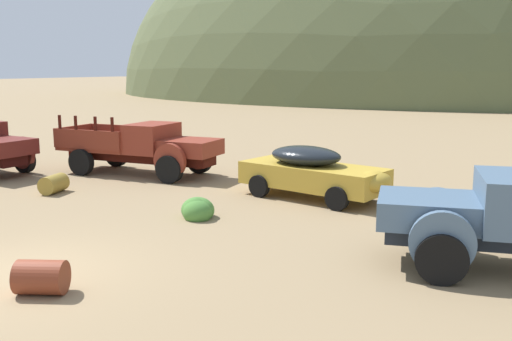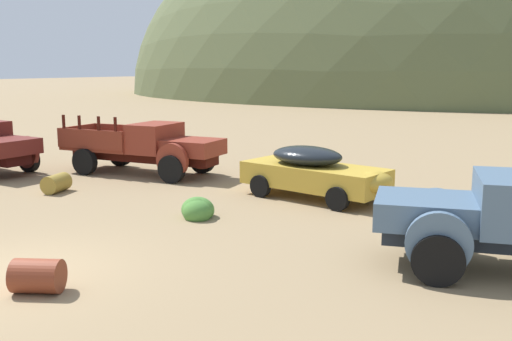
{
  "view_description": "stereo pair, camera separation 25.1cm",
  "coord_description": "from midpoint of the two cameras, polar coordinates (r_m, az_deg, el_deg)",
  "views": [
    {
      "loc": [
        9.59,
        -6.5,
        3.95
      ],
      "look_at": [
        1.42,
        6.26,
        1.23
      ],
      "focal_mm": 41.19,
      "sensor_mm": 36.0,
      "label": 1
    },
    {
      "loc": [
        9.8,
        -6.36,
        3.95
      ],
      "look_at": [
        1.42,
        6.26,
        1.23
      ],
      "focal_mm": 41.19,
      "sensor_mm": 36.0,
      "label": 2
    }
  ],
  "objects": [
    {
      "name": "oil_drum_foreground",
      "position": [
        19.5,
        -19.4,
        -1.24
      ],
      "size": [
        0.83,
        1.05,
        0.57
      ],
      "color": "olive",
      "rests_on": "ground"
    },
    {
      "name": "ground_plane",
      "position": [
        12.29,
        -22.83,
        -9.4
      ],
      "size": [
        300.0,
        300.0,
        0.0
      ],
      "primitive_type": "plane",
      "color": "#937A56"
    },
    {
      "name": "hill_distant",
      "position": [
        81.05,
        12.43,
        7.14
      ],
      "size": [
        80.58,
        53.12,
        52.26
      ],
      "primitive_type": "ellipsoid",
      "color": "#56603D",
      "rests_on": "ground"
    },
    {
      "name": "car_faded_yellow",
      "position": [
        17.55,
        5.5,
        -0.16
      ],
      "size": [
        4.8,
        2.28,
        1.57
      ],
      "rotation": [
        0.0,
        0.0,
        -0.1
      ],
      "color": "gold",
      "rests_on": "ground"
    },
    {
      "name": "oil_drum_tipped",
      "position": [
        11.11,
        -20.75,
        -9.67
      ],
      "size": [
        1.04,
        0.95,
        0.61
      ],
      "color": "brown",
      "rests_on": "ground"
    },
    {
      "name": "bush_front_left",
      "position": [
        15.51,
        -6.21,
        -3.92
      ],
      "size": [
        0.98,
        0.95,
        0.71
      ],
      "color": "#4C8438",
      "rests_on": "ground"
    },
    {
      "name": "truck_rust_red",
      "position": [
        21.68,
        -10.61,
        2.18
      ],
      "size": [
        6.36,
        3.05,
        2.16
      ],
      "rotation": [
        0.0,
        0.0,
        0.15
      ],
      "color": "#42140D",
      "rests_on": "ground"
    }
  ]
}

